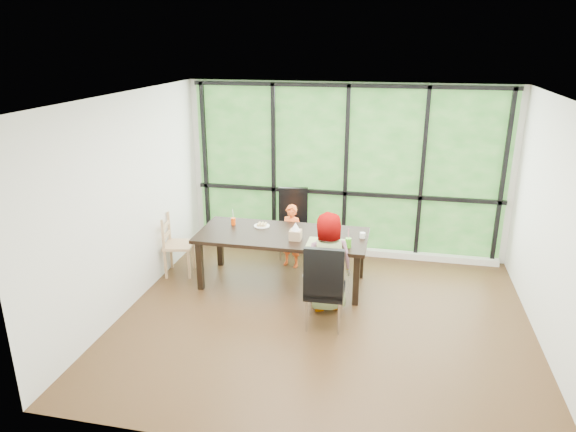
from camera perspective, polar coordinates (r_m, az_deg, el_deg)
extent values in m
plane|color=black|center=(6.55, 3.91, -11.32)|extent=(5.00, 5.00, 0.00)
plane|color=silver|center=(8.13, 6.44, 5.00)|extent=(5.00, 0.00, 5.00)
cube|color=#21521D|center=(8.11, 6.42, 4.96)|extent=(4.80, 0.02, 2.65)
cube|color=silver|center=(8.44, 6.04, -3.76)|extent=(4.80, 0.12, 0.10)
cube|color=black|center=(7.27, -0.61, -4.73)|extent=(2.42, 1.23, 0.75)
cube|color=black|center=(8.12, 0.54, -0.89)|extent=(0.53, 0.53, 1.08)
cube|color=black|center=(6.18, 4.10, -7.57)|extent=(0.47, 0.47, 1.08)
cube|color=tan|center=(7.71, -11.96, -3.15)|extent=(0.47, 0.49, 0.90)
imported|color=#FB5B1F|center=(7.79, 0.38, -2.20)|extent=(0.40, 0.31, 0.97)
imported|color=slate|center=(6.53, 4.21, -5.05)|extent=(0.74, 0.61, 1.29)
cube|color=tan|center=(6.83, 4.18, -2.97)|extent=(0.48, 0.35, 0.01)
cylinder|color=white|center=(7.41, -2.91, -1.10)|extent=(0.23, 0.23, 0.01)
cylinder|color=white|center=(6.83, 4.06, -2.92)|extent=(0.23, 0.23, 0.01)
cylinder|color=#FF4D09|center=(7.49, -6.06, -0.60)|extent=(0.07, 0.07, 0.10)
cylinder|color=#4DB723|center=(6.70, 6.67, -2.95)|extent=(0.08, 0.08, 0.12)
cylinder|color=white|center=(7.04, 8.22, -2.12)|extent=(0.07, 0.07, 0.08)
cube|color=tan|center=(6.90, 0.83, -2.10)|extent=(0.16, 0.16, 0.13)
cylinder|color=white|center=(7.46, -6.09, 0.06)|extent=(0.01, 0.04, 0.20)
cylinder|color=pink|center=(6.66, 6.71, -2.14)|extent=(0.01, 0.04, 0.20)
cone|color=white|center=(6.86, 0.84, -1.15)|extent=(0.12, 0.12, 0.11)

